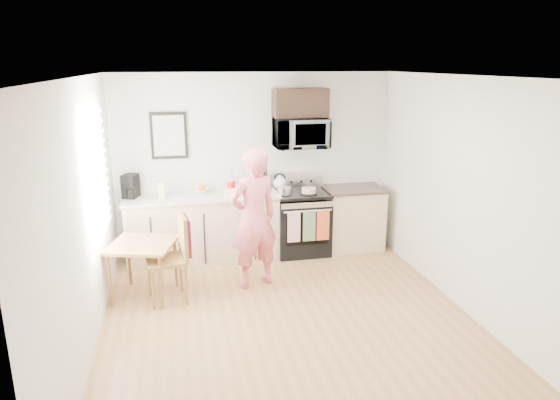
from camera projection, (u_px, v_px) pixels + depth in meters
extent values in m
plane|color=olive|center=(289.00, 321.00, 5.46)|extent=(4.60, 4.60, 0.00)
cube|color=beige|center=(255.00, 164.00, 7.28)|extent=(4.00, 0.04, 2.60)
cube|color=beige|center=(377.00, 314.00, 2.94)|extent=(4.00, 0.04, 2.60)
cube|color=beige|center=(84.00, 219.00, 4.71)|extent=(0.04, 4.60, 2.60)
cube|color=beige|center=(466.00, 197.00, 5.50)|extent=(0.04, 4.60, 2.60)
cube|color=white|center=(291.00, 76.00, 4.76)|extent=(4.00, 4.60, 0.04)
cube|color=silver|center=(96.00, 175.00, 5.40)|extent=(0.02, 1.40, 1.50)
cube|color=white|center=(97.00, 175.00, 5.41)|extent=(0.01, 1.30, 1.40)
cube|color=tan|center=(203.00, 229.00, 7.06)|extent=(2.10, 0.60, 0.90)
cube|color=beige|center=(202.00, 197.00, 6.94)|extent=(2.14, 0.64, 0.04)
cube|color=tan|center=(352.00, 219.00, 7.50)|extent=(0.84, 0.60, 0.90)
cube|color=black|center=(354.00, 189.00, 7.38)|extent=(0.88, 0.64, 0.04)
cube|color=black|center=(301.00, 227.00, 7.34)|extent=(0.76, 0.65, 0.77)
cube|color=black|center=(307.00, 230.00, 7.02)|extent=(0.61, 0.02, 0.45)
cube|color=silver|center=(307.00, 207.00, 6.94)|extent=(0.74, 0.02, 0.14)
cylinder|color=silver|center=(308.00, 211.00, 6.90)|extent=(0.68, 0.02, 0.02)
cube|color=black|center=(302.00, 193.00, 7.20)|extent=(0.76, 0.65, 0.04)
cube|color=silver|center=(297.00, 180.00, 7.42)|extent=(0.76, 0.08, 0.24)
cube|color=white|center=(294.00, 227.00, 6.92)|extent=(0.18, 0.02, 0.44)
cube|color=#546845|center=(309.00, 226.00, 6.96)|extent=(0.18, 0.02, 0.44)
cube|color=#DC5221|center=(323.00, 225.00, 7.00)|extent=(0.18, 0.02, 0.44)
imported|color=silver|center=(301.00, 133.00, 7.07)|extent=(0.76, 0.51, 0.42)
cube|color=black|center=(300.00, 103.00, 7.00)|extent=(0.76, 0.35, 0.40)
cube|color=black|center=(169.00, 136.00, 6.90)|extent=(0.50, 0.03, 0.65)
cube|color=#A2A79E|center=(169.00, 136.00, 6.88)|extent=(0.42, 0.01, 0.56)
cube|color=red|center=(258.00, 164.00, 7.27)|extent=(0.20, 0.02, 0.20)
imported|color=#C93750|center=(254.00, 219.00, 6.11)|extent=(0.75, 0.61, 1.76)
cube|color=brown|center=(142.00, 244.00, 5.86)|extent=(0.73, 0.73, 0.04)
cylinder|color=brown|center=(110.00, 281.00, 5.69)|extent=(0.04, 0.04, 0.64)
cylinder|color=brown|center=(161.00, 283.00, 5.65)|extent=(0.04, 0.04, 0.64)
cylinder|color=brown|center=(129.00, 261.00, 6.26)|extent=(0.04, 0.04, 0.64)
cylinder|color=brown|center=(176.00, 262.00, 6.22)|extent=(0.04, 0.04, 0.64)
cube|color=brown|center=(166.00, 261.00, 5.79)|extent=(0.50, 0.50, 0.04)
cube|color=brown|center=(183.00, 236.00, 5.79)|extent=(0.11, 0.44, 0.53)
cube|color=#5D1018|center=(185.00, 235.00, 5.80)|extent=(0.12, 0.40, 0.44)
cylinder|color=brown|center=(153.00, 290.00, 5.63)|extent=(0.04, 0.04, 0.48)
cylinder|color=brown|center=(186.00, 285.00, 5.76)|extent=(0.04, 0.04, 0.48)
cylinder|color=brown|center=(150.00, 278.00, 5.97)|extent=(0.04, 0.04, 0.48)
cylinder|color=brown|center=(181.00, 273.00, 6.10)|extent=(0.04, 0.04, 0.48)
cube|color=brown|center=(265.00, 182.00, 7.30)|extent=(0.13, 0.15, 0.19)
cylinder|color=red|center=(231.00, 186.00, 7.17)|extent=(0.11, 0.11, 0.14)
imported|color=white|center=(201.00, 190.00, 7.10)|extent=(0.27, 0.27, 0.06)
cube|color=tan|center=(161.00, 190.00, 6.76)|extent=(0.09, 0.09, 0.23)
cube|color=black|center=(131.00, 186.00, 6.80)|extent=(0.25, 0.27, 0.32)
cylinder|color=black|center=(130.00, 193.00, 6.73)|extent=(0.12, 0.12, 0.12)
cube|color=#DBB273|center=(236.00, 193.00, 6.83)|extent=(0.33, 0.25, 0.11)
cylinder|color=black|center=(309.00, 193.00, 7.10)|extent=(0.25, 0.25, 0.01)
cylinder|color=tan|center=(309.00, 190.00, 7.09)|extent=(0.20, 0.20, 0.07)
sphere|color=white|center=(280.00, 183.00, 7.30)|extent=(0.19, 0.19, 0.19)
cone|color=white|center=(280.00, 176.00, 7.28)|extent=(0.06, 0.06, 0.06)
torus|color=black|center=(280.00, 179.00, 7.29)|extent=(0.17, 0.02, 0.17)
cylinder|color=silver|center=(284.00, 191.00, 7.04)|extent=(0.20, 0.20, 0.10)
cylinder|color=black|center=(284.00, 191.00, 6.88)|extent=(0.06, 0.18, 0.02)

